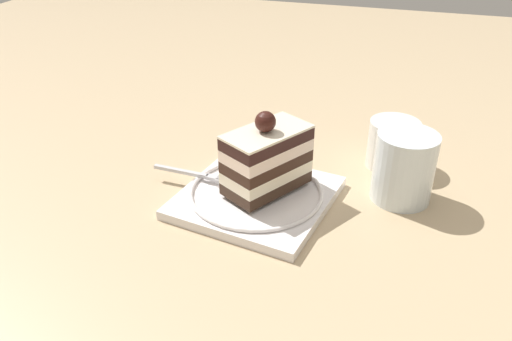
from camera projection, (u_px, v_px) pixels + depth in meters
ground_plane at (271, 204)px, 0.69m from camera, size 2.40×2.40×0.00m
dessert_plate at (256, 196)px, 0.70m from camera, size 0.22×0.22×0.02m
cake_slice at (267, 159)px, 0.67m from camera, size 0.11×0.13×0.11m
fork at (198, 175)px, 0.72m from camera, size 0.13×0.02×0.00m
drink_glass_near at (392, 146)px, 0.77m from camera, size 0.07×0.07×0.07m
drink_glass_far at (403, 170)px, 0.69m from camera, size 0.08×0.08×0.10m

